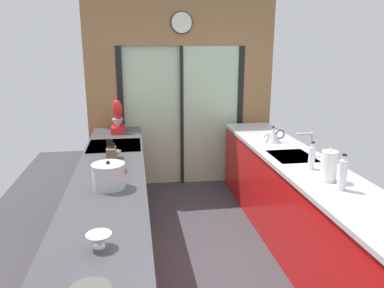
# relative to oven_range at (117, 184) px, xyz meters

# --- Properties ---
(ground_plane) EXTENTS (5.04, 7.60, 0.02)m
(ground_plane) POSITION_rel_oven_range_xyz_m (0.91, -0.65, -0.47)
(ground_plane) COLOR #38383D
(back_wall_unit) EXTENTS (2.64, 0.12, 2.70)m
(back_wall_unit) POSITION_rel_oven_range_xyz_m (0.91, 1.15, 1.07)
(back_wall_unit) COLOR olive
(back_wall_unit) RESTS_ON ground_plane
(left_counter_run) EXTENTS (0.62, 3.80, 0.92)m
(left_counter_run) POSITION_rel_oven_range_xyz_m (-0.00, -1.12, 0.01)
(left_counter_run) COLOR red
(left_counter_run) RESTS_ON ground_plane
(right_counter_run) EXTENTS (0.62, 3.80, 0.92)m
(right_counter_run) POSITION_rel_oven_range_xyz_m (1.82, -0.95, 0.01)
(right_counter_run) COLOR red
(right_counter_run) RESTS_ON ground_plane
(sink_faucet) EXTENTS (0.19, 0.02, 0.24)m
(sink_faucet) POSITION_rel_oven_range_xyz_m (1.96, -0.70, 0.62)
(sink_faucet) COLOR #B7BABC
(sink_faucet) RESTS_ON right_counter_run
(oven_range) EXTENTS (0.60, 0.60, 0.92)m
(oven_range) POSITION_rel_oven_range_xyz_m (0.00, 0.00, 0.00)
(oven_range) COLOR black
(oven_range) RESTS_ON ground_plane
(mixing_bowl_mid) EXTENTS (0.14, 0.14, 0.08)m
(mixing_bowl_mid) POSITION_rel_oven_range_xyz_m (0.02, -2.20, 0.51)
(mixing_bowl_mid) COLOR silver
(mixing_bowl_mid) RESTS_ON left_counter_run
(mixing_bowl_far) EXTENTS (0.15, 0.15, 0.07)m
(mixing_bowl_far) POSITION_rel_oven_range_xyz_m (0.02, -0.50, 0.50)
(mixing_bowl_far) COLOR #514C47
(mixing_bowl_far) RESTS_ON left_counter_run
(knife_block) EXTENTS (0.08, 0.14, 0.28)m
(knife_block) POSITION_rel_oven_range_xyz_m (0.02, -0.86, 0.57)
(knife_block) COLOR brown
(knife_block) RESTS_ON left_counter_run
(stand_mixer) EXTENTS (0.17, 0.27, 0.42)m
(stand_mixer) POSITION_rel_oven_range_xyz_m (0.02, 0.64, 0.63)
(stand_mixer) COLOR red
(stand_mixer) RESTS_ON left_counter_run
(stock_pot) EXTENTS (0.26, 0.26, 0.22)m
(stock_pot) POSITION_rel_oven_range_xyz_m (0.02, -1.29, 0.56)
(stock_pot) COLOR #B7BABC
(stock_pot) RESTS_ON left_counter_run
(kettle) EXTENTS (0.26, 0.18, 0.19)m
(kettle) POSITION_rel_oven_range_xyz_m (1.80, -0.15, 0.55)
(kettle) COLOR #B7BABC
(kettle) RESTS_ON right_counter_run
(soap_bottle_near) EXTENTS (0.07, 0.07, 0.29)m
(soap_bottle_near) POSITION_rel_oven_range_xyz_m (1.80, -1.62, 0.59)
(soap_bottle_near) COLOR silver
(soap_bottle_near) RESTS_ON right_counter_run
(soap_bottle_far) EXTENTS (0.06, 0.06, 0.25)m
(soap_bottle_far) POSITION_rel_oven_range_xyz_m (1.80, -1.11, 0.57)
(soap_bottle_far) COLOR silver
(soap_bottle_far) RESTS_ON right_counter_run
(paper_towel_roll) EXTENTS (0.15, 0.15, 0.28)m
(paper_towel_roll) POSITION_rel_oven_range_xyz_m (1.80, -1.41, 0.59)
(paper_towel_roll) COLOR #B7BABC
(paper_towel_roll) RESTS_ON right_counter_run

